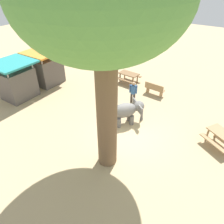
% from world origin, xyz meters
% --- Properties ---
extents(ground_plane, '(60.00, 60.00, 0.00)m').
position_xyz_m(ground_plane, '(0.00, 0.00, 0.00)').
color(ground_plane, tan).
extents(elephant, '(1.83, 1.75, 1.34)m').
position_xyz_m(elephant, '(0.92, 0.72, 0.85)').
color(elephant, slate).
rests_on(elephant, ground_plane).
extents(person_handler, '(0.32, 0.49, 1.62)m').
position_xyz_m(person_handler, '(2.87, 1.45, 0.95)').
color(person_handler, '#3F3833').
rests_on(person_handler, ground_plane).
extents(shade_tree_main, '(5.64, 5.17, 8.78)m').
position_xyz_m(shade_tree_main, '(-2.08, 0.04, 6.66)').
color(shade_tree_main, brown).
rests_on(shade_tree_main, ground_plane).
extents(wooden_bench, '(0.49, 1.42, 0.88)m').
position_xyz_m(wooden_bench, '(4.84, 0.79, 0.47)').
color(wooden_bench, '#9E7A51').
rests_on(wooden_bench, ground_plane).
extents(picnic_table_near, '(1.59, 1.60, 0.78)m').
position_xyz_m(picnic_table_near, '(5.53, 3.26, 0.59)').
color(picnic_table_near, brown).
rests_on(picnic_table_near, ground_plane).
extents(picnic_table_far, '(2.04, 2.05, 0.78)m').
position_xyz_m(picnic_table_far, '(1.86, -4.15, 0.59)').
color(picnic_table_far, '#9E7A51').
rests_on(picnic_table_far, ground_plane).
extents(market_stall_teal, '(2.50, 2.50, 2.52)m').
position_xyz_m(market_stall_teal, '(-0.58, 8.50, 1.14)').
color(market_stall_teal, '#59514C').
rests_on(market_stall_teal, ground_plane).
extents(market_stall_orange, '(2.50, 2.50, 2.52)m').
position_xyz_m(market_stall_orange, '(2.02, 8.50, 1.14)').
color(market_stall_orange, '#59514C').
rests_on(market_stall_orange, ground_plane).
extents(feed_bucket, '(0.36, 0.36, 0.32)m').
position_xyz_m(feed_bucket, '(0.95, 1.90, 0.16)').
color(feed_bucket, gray).
rests_on(feed_bucket, ground_plane).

